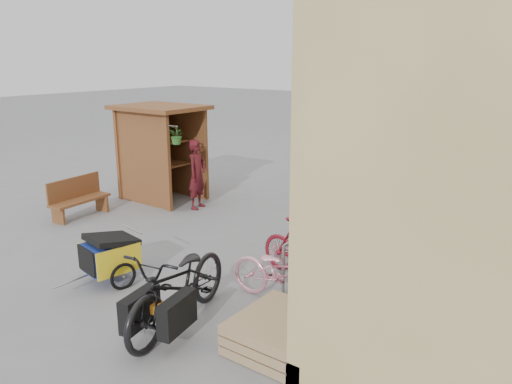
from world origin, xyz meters
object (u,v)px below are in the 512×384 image
Objects in this scene: bike_3 at (343,227)px; bike_4 at (369,220)px; cargo_bike at (179,286)px; shopping_carts at (458,180)px; kiosk at (158,139)px; bike_2 at (332,236)px; bike_1 at (304,250)px; bike_6 at (385,202)px; bike_7 at (393,200)px; child_trailer at (110,254)px; bike_0 at (284,274)px; pallet_stack at (279,332)px; person_kiosk at (197,174)px; bike_5 at (383,215)px; bench at (78,197)px.

bike_4 is at bearing 0.43° from bike_3.
cargo_bike is 4.73m from bike_4.
shopping_carts is at bearing -28.79° from bike_4.
kiosk is 1.10× the size of shopping_carts.
bike_2 is 1.36m from bike_4.
cargo_bike is 1.41× the size of bike_2.
shopping_carts is 1.37× the size of bike_1.
bike_1 is at bearing -166.63° from bike_6.
kiosk is 5.91m from bike_7.
bike_2 reaches higher than child_trailer.
pallet_stack is at bearing -152.98° from bike_0.
person_kiosk is 4.22m from bike_3.
bike_5 is at bearing 69.01° from child_trailer.
bike_5 reaches higher than bike_4.
bike_5 reaches higher than bike_7.
kiosk is at bearing 75.46° from person_kiosk.
bike_2 is at bearing 69.30° from cargo_bike.
bike_5 reaches higher than bike_2.
kiosk reaches higher than child_trailer.
bike_5 reaches higher than bench.
bike_7 is at bearing -109.75° from shopping_carts.
bench is 0.65× the size of shopping_carts.
bike_3 is 1.05m from bike_4.
pallet_stack is 4.37m from bike_4.
bench is 2.77m from person_kiosk.
bike_6 is (-0.13, 1.10, 0.07)m from bike_4.
bike_0 is 4.76m from bike_7.
cargo_bike reaches higher than bike_2.
child_trailer is (2.99, -3.90, -1.09)m from kiosk.
shopping_carts reaches higher than bench.
child_trailer is (-3.29, -8.00, -0.13)m from shopping_carts.
child_trailer is 5.96m from bike_6.
bike_0 is 1.94m from bike_2.
pallet_stack is at bearing -155.26° from bike_2.
person_kiosk reaches higher than pallet_stack.
bike_2 is 0.94× the size of bike_3.
pallet_stack is 0.82× the size of child_trailer.
child_trailer is 4.15m from bike_3.
bike_0 reaches higher than child_trailer.
cargo_bike reaches higher than pallet_stack.
kiosk reaches higher than bike_6.
bike_7 is at bearing 31.69° from bike_5.
child_trailer is at bearing -112.34° from shopping_carts.
bike_1 reaches higher than bike_7.
bike_6 reaches higher than bike_0.
cargo_bike is 5.52m from person_kiosk.
shopping_carts reaches higher than bike_5.
pallet_stack is at bearing 10.76° from child_trailer.
bike_0 is 3.52m from bike_5.
bike_7 is (-0.28, 1.24, -0.03)m from bike_5.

